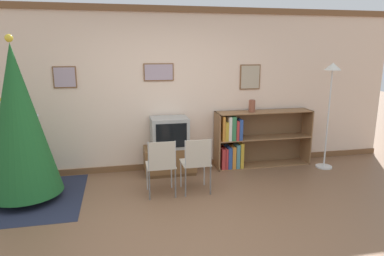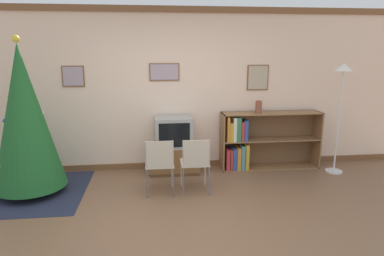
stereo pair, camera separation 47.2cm
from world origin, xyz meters
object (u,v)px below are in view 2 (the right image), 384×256
(bookshelf, at_px, (253,142))
(standing_lamp, at_px, (342,90))
(christmas_tree, at_px, (25,118))
(tv_console, at_px, (174,159))
(folding_chair_left, at_px, (160,163))
(folding_chair_right, at_px, (195,162))
(television, at_px, (174,132))
(vase, at_px, (259,107))

(bookshelf, distance_m, standing_lamp, 1.64)
(christmas_tree, distance_m, tv_console, 2.34)
(folding_chair_left, distance_m, folding_chair_right, 0.50)
(tv_console, bearing_deg, folding_chair_left, -105.61)
(television, bearing_deg, folding_chair_right, -74.34)
(folding_chair_left, height_order, vase, vase)
(christmas_tree, height_order, folding_chair_right, christmas_tree)
(folding_chair_left, bearing_deg, christmas_tree, 170.96)
(christmas_tree, height_order, vase, christmas_tree)
(vase, bearing_deg, standing_lamp, -14.72)
(tv_console, distance_m, television, 0.47)
(tv_console, height_order, folding_chair_right, folding_chair_right)
(folding_chair_left, xyz_separation_m, vase, (1.68, 0.93, 0.61))
(folding_chair_right, bearing_deg, vase, 38.23)
(tv_console, bearing_deg, television, -90.00)
(christmas_tree, xyz_separation_m, tv_console, (2.09, 0.61, -0.88))
(tv_console, xyz_separation_m, folding_chair_right, (0.25, -0.90, 0.25))
(bookshelf, height_order, standing_lamp, standing_lamp)
(television, distance_m, vase, 1.48)
(christmas_tree, distance_m, folding_chair_left, 1.96)
(christmas_tree, bearing_deg, folding_chair_left, -9.04)
(tv_console, xyz_separation_m, bookshelf, (1.37, 0.07, 0.24))
(bookshelf, bearing_deg, standing_lamp, -15.51)
(standing_lamp, bearing_deg, bookshelf, 164.49)
(folding_chair_right, xyz_separation_m, standing_lamp, (2.44, 0.60, 0.92))
(folding_chair_right, xyz_separation_m, vase, (1.18, 0.93, 0.61))
(standing_lamp, bearing_deg, vase, 165.28)
(christmas_tree, relative_size, television, 3.68)
(television, height_order, vase, vase)
(christmas_tree, bearing_deg, television, 16.15)
(bookshelf, bearing_deg, television, -177.08)
(folding_chair_right, height_order, standing_lamp, standing_lamp)
(television, xyz_separation_m, vase, (1.43, 0.03, 0.39))
(tv_console, bearing_deg, vase, 1.29)
(tv_console, height_order, folding_chair_left, folding_chair_left)
(folding_chair_left, bearing_deg, television, 74.34)
(folding_chair_right, bearing_deg, bookshelf, 40.73)
(folding_chair_left, bearing_deg, vase, 28.93)
(television, xyz_separation_m, bookshelf, (1.37, 0.07, -0.23))
(standing_lamp, bearing_deg, christmas_tree, -176.29)
(television, relative_size, vase, 2.84)
(bookshelf, relative_size, vase, 8.14)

